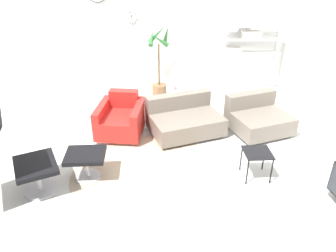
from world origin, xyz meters
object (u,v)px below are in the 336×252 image
(couch_low, at_px, (184,120))
(couch_second, at_px, (258,119))
(side_table, at_px, (257,155))
(potted_plant, at_px, (159,70))
(armchair_red, at_px, (121,120))
(ottoman, at_px, (86,159))
(shelf_unit, at_px, (248,37))

(couch_low, height_order, couch_second, same)
(side_table, relative_size, potted_plant, 0.26)
(couch_low, bearing_deg, side_table, 104.96)
(armchair_red, bearing_deg, potted_plant, -104.59)
(ottoman, xyz_separation_m, side_table, (2.34, -0.13, 0.05))
(ottoman, height_order, side_table, side_table)
(armchair_red, bearing_deg, side_table, 153.57)
(armchair_red, relative_size, side_table, 2.36)
(couch_second, relative_size, potted_plant, 0.74)
(shelf_unit, bearing_deg, potted_plant, -172.74)
(armchair_red, relative_size, potted_plant, 0.62)
(armchair_red, height_order, side_table, armchair_red)
(potted_plant, xyz_separation_m, shelf_unit, (1.90, 0.24, 0.62))
(shelf_unit, bearing_deg, ottoman, -133.81)
(couch_low, bearing_deg, shelf_unit, -145.86)
(couch_second, bearing_deg, ottoman, 6.34)
(ottoman, bearing_deg, couch_second, 23.60)
(couch_second, bearing_deg, armchair_red, -18.25)
(couch_low, relative_size, couch_second, 1.19)
(side_table, xyz_separation_m, shelf_unit, (0.68, 3.27, 0.85))
(ottoman, height_order, potted_plant, potted_plant)
(side_table, height_order, potted_plant, potted_plant)
(armchair_red, bearing_deg, shelf_unit, -135.22)
(side_table, xyz_separation_m, potted_plant, (-1.22, 3.03, 0.23))
(ottoman, relative_size, shelf_unit, 0.26)
(ottoman, relative_size, couch_low, 0.39)
(couch_low, xyz_separation_m, potted_plant, (-0.37, 1.68, 0.36))
(couch_low, height_order, potted_plant, potted_plant)
(armchair_red, distance_m, side_table, 2.38)
(couch_low, xyz_separation_m, side_table, (0.85, -1.35, 0.13))
(armchair_red, height_order, potted_plant, potted_plant)
(ottoman, bearing_deg, couch_low, 39.52)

